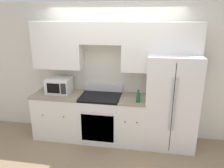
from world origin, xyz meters
The scene contains 8 objects.
ground_plane centered at (0.00, 0.00, 0.00)m, with size 12.00×12.00×0.00m, color #937A5B.
wall_back centered at (0.01, 0.59, 1.51)m, with size 8.00×0.39×2.60m.
lower_cabinets_left centered at (-1.07, 0.31, 0.45)m, with size 0.95×0.64×0.90m.
lower_cabinets_right centered at (0.39, 0.31, 0.45)m, with size 0.49×0.64×0.90m.
oven_range centered at (-0.22, 0.31, 0.46)m, with size 0.76×0.65×1.06m.
refrigerator centered at (1.08, 0.38, 0.86)m, with size 0.90×0.79×1.73m.
microwave centered at (-1.06, 0.37, 1.05)m, with size 0.45×0.38×0.29m.
bottle centered at (0.50, 0.13, 0.99)m, with size 0.07×0.07×0.22m.
Camera 1 is at (0.65, -3.46, 2.38)m, focal length 35.00 mm.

